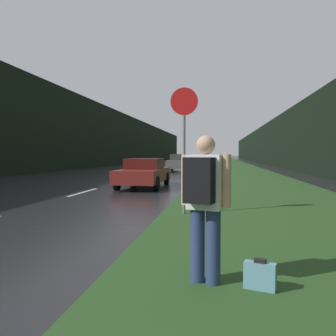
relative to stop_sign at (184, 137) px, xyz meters
name	(u,v)px	position (x,y,z in m)	size (l,w,h in m)	color
grass_verge	(232,167)	(2.42, 32.14, -1.94)	(6.00, 240.00, 0.02)	#26471E
lane_stripe_c	(83,192)	(-4.48, 4.60, -1.95)	(0.12, 3.00, 0.01)	silver
lane_stripe_d	(128,180)	(-4.48, 11.60, -1.95)	(0.12, 3.00, 0.01)	silver
lane_stripe_e	(150,173)	(-4.48, 18.60, -1.95)	(0.12, 3.00, 0.01)	silver
lane_stripe_f	(164,170)	(-4.48, 25.60, -1.95)	(0.12, 3.00, 0.01)	silver
treeline_far_side	(115,138)	(-14.38, 42.14, 1.90)	(2.00, 140.00, 7.69)	black
treeline_near_side	(274,144)	(8.42, 42.14, 0.97)	(2.00, 140.00, 5.83)	black
stop_sign	(184,137)	(0.00, 0.00, 0.00)	(0.69, 0.07, 3.19)	slate
hitchhiker_with_backpack	(204,200)	(0.70, -4.82, -0.95)	(0.58, 0.50, 1.74)	navy
suitcase	(260,276)	(1.33, -4.91, -1.78)	(0.37, 0.22, 0.36)	#6093A8
car_passing_near	(144,173)	(-2.53, 7.06, -1.28)	(1.89, 4.70, 1.32)	maroon
car_passing_far	(180,163)	(-2.53, 22.21, -1.18)	(1.94, 4.62, 1.52)	#4C514C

